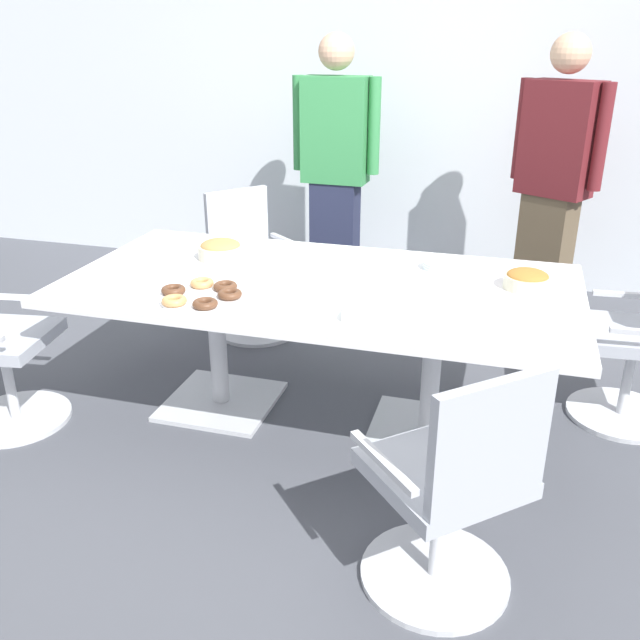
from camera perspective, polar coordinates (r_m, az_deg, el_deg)
The scene contains 12 objects.
ground_plane at distance 3.53m, azimuth 0.00°, elevation -8.31°, with size 10.00×10.00×0.01m, color #4C4F56.
back_wall at distance 5.38m, azimuth 7.49°, elevation 18.24°, with size 8.00×0.10×2.80m, color silver.
conference_table at distance 3.25m, azimuth 0.00°, elevation 1.22°, with size 2.40×1.20×0.75m.
office_chair_0 at distance 4.43m, azimuth -5.82°, elevation 4.12°, with size 0.76×0.76×0.91m.
office_chair_2 at distance 2.39m, azimuth 10.99°, elevation -14.18°, with size 0.76×0.76×0.91m.
person_standing_0 at distance 4.79m, azimuth 1.31°, elevation 12.60°, with size 0.61×0.24×1.84m.
person_standing_1 at distance 4.63m, azimuth 19.04°, elevation 11.02°, with size 0.57×0.41×1.84m.
snack_bowl_cookies at distance 3.56m, azimuth -8.35°, elevation 5.90°, with size 0.23×0.23×0.10m.
snack_bowl_pretzels at distance 3.24m, azimuth 17.02°, elevation 3.29°, with size 0.21×0.21×0.09m.
donut_platter at distance 3.03m, azimuth -9.94°, elevation 2.10°, with size 0.37×0.36×0.04m.
plate_stack at distance 3.42m, azimuth 10.15°, elevation 4.57°, with size 0.18×0.18×0.04m.
napkin_pile at distance 2.79m, azimuth 3.91°, elevation 0.70°, with size 0.17×0.17×0.05m, color white.
Camera 1 is at (0.84, -2.90, 1.83)m, focal length 38.09 mm.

